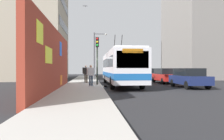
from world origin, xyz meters
The scene contains 14 objects.
ground_plane centered at (0.00, 0.00, 0.00)m, with size 80.00×80.00×0.00m, color #232326.
sidewalk_slab centered at (0.00, 1.60, 0.07)m, with size 48.00×3.20×0.15m, color #ADA8A0.
graffiti_wall centered at (-4.27, 3.35, 2.10)m, with size 13.48×0.32×4.19m.
building_far_left centered at (12.29, 9.20, 10.79)m, with size 11.45×8.99×21.58m.
building_far_right centered at (13.19, -17.00, 8.45)m, with size 11.86×9.85×16.90m.
city_bus centered at (0.65, -1.80, 1.72)m, with size 11.55×2.54×4.86m.
parked_car_navy centered at (-2.29, -7.00, 0.83)m, with size 4.16×1.84×1.58m.
parked_car_red centered at (2.93, -7.00, 0.84)m, with size 4.54×1.93×1.58m.
parked_car_dark_gray centered at (9.39, -7.00, 0.84)m, with size 4.75×1.94×1.58m.
pedestrian_midblock centered at (2.50, 1.38, 1.18)m, with size 0.23×0.69×1.73m.
pedestrian_at_curb centered at (-1.10, 0.90, 1.15)m, with size 0.23×0.68×1.70m.
traffic_light centered at (-0.23, 0.35, 2.94)m, with size 0.49×0.28×4.15m.
street_lamp centered at (8.44, 0.25, 3.63)m, with size 0.44×1.72×6.02m.
curbside_puddle centered at (-0.37, -0.60, 0.00)m, with size 2.02×2.02×0.00m, color black.
Camera 1 is at (-18.53, 0.94, 1.55)m, focal length 33.63 mm.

